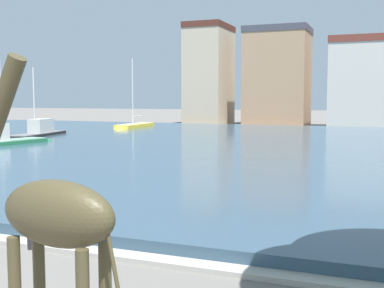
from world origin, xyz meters
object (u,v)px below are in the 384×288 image
at_px(sailboat_green, 1,142).
at_px(mooring_bollard, 32,238).
at_px(sailboat_yellow, 132,127).
at_px(giraffe_statue, 49,219).
at_px(sailboat_black, 36,134).

xyz_separation_m(sailboat_green, mooring_bollard, (16.78, -17.13, -0.34)).
height_order(sailboat_yellow, sailboat_green, sailboat_yellow).
distance_m(sailboat_yellow, mooring_bollard, 42.25).
height_order(giraffe_statue, sailboat_green, sailboat_green).
xyz_separation_m(sailboat_black, sailboat_yellow, (1.69, 13.82, -0.15)).
distance_m(sailboat_yellow, sailboat_green, 21.11).
distance_m(sailboat_black, mooring_bollard, 31.37).
height_order(giraffe_statue, mooring_bollard, giraffe_statue).
xyz_separation_m(giraffe_statue, sailboat_black, (-23.94, 29.13, -1.62)).
distance_m(sailboat_green, mooring_bollard, 23.99).
bearing_deg(mooring_bollard, sailboat_black, 128.98).
xyz_separation_m(sailboat_black, sailboat_green, (2.95, -7.25, 0.02)).
relative_size(sailboat_green, mooring_bollard, 18.37).
relative_size(giraffe_statue, sailboat_green, 0.47).
height_order(sailboat_yellow, mooring_bollard, sailboat_yellow).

